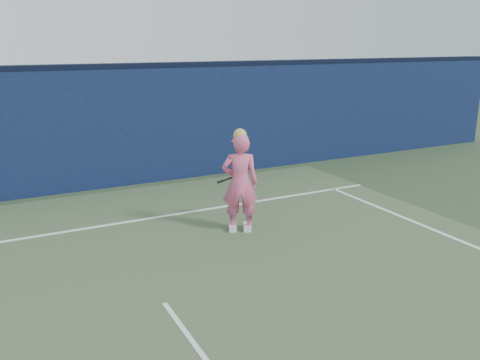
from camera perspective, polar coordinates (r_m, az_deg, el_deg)
ground at (r=5.54m, az=-4.98°, el=-18.19°), size 80.00×80.00×0.00m
backstop_wall at (r=11.08m, az=-18.02°, el=5.24°), size 24.00×0.40×2.50m
wall_cap at (r=10.94m, az=-18.59°, el=11.95°), size 24.00×0.42×0.10m
player at (r=8.27m, az=0.00°, el=-0.28°), size 0.70×0.60×1.71m
racket at (r=8.72m, az=-0.18°, el=0.46°), size 0.54×0.16×0.29m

